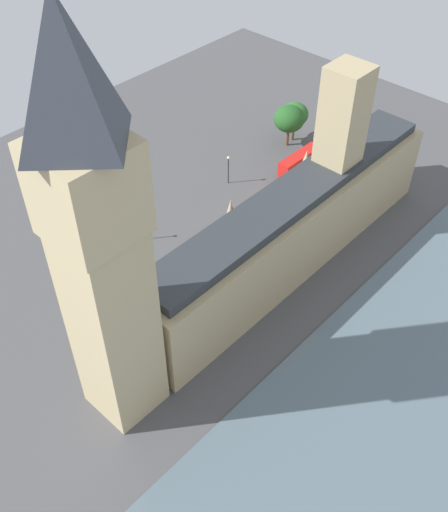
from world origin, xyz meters
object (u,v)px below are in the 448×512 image
(parliament_building, at_px, (296,221))
(car_dark_green_corner, at_px, (204,244))
(double_decker_bus_under_trees, at_px, (299,163))
(street_lamp_kerbside, at_px, (228,165))
(car_white_near_tower, at_px, (244,215))
(plane_tree_leading, at_px, (295,114))
(clock_tower, at_px, (97,240))
(pedestrian_far_end, at_px, (173,298))
(plane_tree_midblock, at_px, (289,119))
(street_lamp_trailing, at_px, (136,222))
(pedestrian_opposite_hall, at_px, (344,172))

(parliament_building, bearing_deg, car_dark_green_corner, 33.22)
(double_decker_bus_under_trees, distance_m, car_dark_green_corner, 28.86)
(parliament_building, distance_m, car_dark_green_corner, 16.98)
(street_lamp_kerbside, bearing_deg, car_white_near_tower, 147.39)
(double_decker_bus_under_trees, xyz_separation_m, plane_tree_leading, (8.85, -9.42, 3.50))
(clock_tower, bearing_deg, street_lamp_kerbside, -63.13)
(pedestrian_far_end, distance_m, street_lamp_kerbside, 33.35)
(parliament_building, relative_size, street_lamp_kerbside, 10.21)
(plane_tree_midblock, relative_size, street_lamp_kerbside, 1.49)
(clock_tower, distance_m, plane_tree_leading, 74.95)
(car_dark_green_corner, relative_size, street_lamp_trailing, 0.80)
(pedestrian_opposite_hall, xyz_separation_m, street_lamp_kerbside, (15.26, 17.65, 3.60))
(car_dark_green_corner, bearing_deg, double_decker_bus_under_trees, 93.43)
(plane_tree_midblock, bearing_deg, car_white_near_tower, 111.26)
(parliament_building, xyz_separation_m, street_lamp_kerbside, (22.74, -8.67, -3.98))
(plane_tree_leading, bearing_deg, street_lamp_trailing, 90.30)
(double_decker_bus_under_trees, height_order, pedestrian_far_end, double_decker_bus_under_trees)
(street_lamp_kerbside, relative_size, street_lamp_trailing, 1.10)
(clock_tower, relative_size, street_lamp_trailing, 9.98)
(car_white_near_tower, distance_m, plane_tree_midblock, 27.26)
(parliament_building, distance_m, double_decker_bus_under_trees, 25.55)
(parliament_building, relative_size, double_decker_bus_under_trees, 5.95)
(double_decker_bus_under_trees, xyz_separation_m, pedestrian_opposite_hall, (-6.84, -5.93, -1.93))
(clock_tower, relative_size, double_decker_bus_under_trees, 5.31)
(car_white_near_tower, xyz_separation_m, plane_tree_leading, (10.17, -27.38, 5.25))
(street_lamp_kerbside, bearing_deg, plane_tree_leading, -88.84)
(pedestrian_far_end, bearing_deg, plane_tree_midblock, -24.27)
(pedestrian_opposite_hall, distance_m, plane_tree_leading, 16.97)
(clock_tower, relative_size, car_white_near_tower, 12.70)
(double_decker_bus_under_trees, height_order, car_white_near_tower, double_decker_bus_under_trees)
(street_lamp_kerbside, bearing_deg, clock_tower, 116.87)
(pedestrian_opposite_hall, bearing_deg, pedestrian_far_end, -69.71)
(street_lamp_kerbside, distance_m, street_lamp_trailing, 23.42)
(car_dark_green_corner, height_order, plane_tree_leading, plane_tree_leading)
(pedestrian_opposite_hall, xyz_separation_m, street_lamp_trailing, (15.46, 41.07, 3.27))
(parliament_building, bearing_deg, street_lamp_trailing, 32.73)
(pedestrian_opposite_hall, bearing_deg, car_dark_green_corner, -78.14)
(plane_tree_leading, distance_m, street_lamp_kerbside, 21.23)
(pedestrian_opposite_hall, distance_m, plane_tree_midblock, 16.25)
(car_dark_green_corner, distance_m, street_lamp_trailing, 12.38)
(clock_tower, distance_m, street_lamp_trailing, 41.19)
(pedestrian_opposite_hall, distance_m, street_lamp_trailing, 44.00)
(pedestrian_opposite_hall, bearing_deg, street_lamp_trailing, -90.08)
(pedestrian_opposite_hall, height_order, street_lamp_kerbside, street_lamp_kerbside)
(pedestrian_far_end, distance_m, pedestrian_opposite_hall, 47.20)
(double_decker_bus_under_trees, distance_m, street_lamp_trailing, 36.21)
(clock_tower, xyz_separation_m, car_white_near_tower, (13.65, -39.93, -28.04))
(pedestrian_far_end, xyz_separation_m, pedestrian_opposite_hall, (-0.21, -47.20, -0.04))
(pedestrian_far_end, relative_size, plane_tree_leading, 0.19)
(pedestrian_far_end, relative_size, street_lamp_trailing, 0.30)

